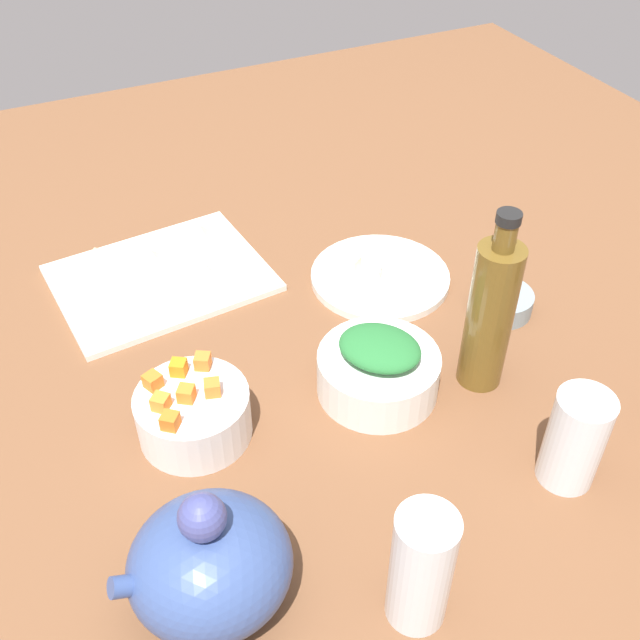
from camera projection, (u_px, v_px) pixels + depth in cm
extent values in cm
cube|color=brown|center=(320.00, 356.00, 101.50)|extent=(190.00, 190.00, 3.00)
cube|color=white|center=(161.00, 278.00, 111.53)|extent=(32.13, 26.11, 1.00)
cylinder|color=white|center=(380.00, 277.00, 111.58)|extent=(20.70, 20.70, 1.20)
cylinder|color=white|center=(378.00, 373.00, 92.82)|extent=(15.24, 15.24, 5.73)
cylinder|color=white|center=(194.00, 414.00, 87.26)|extent=(13.39, 13.39, 6.23)
cylinder|color=gray|center=(501.00, 302.00, 105.63)|extent=(8.96, 8.96, 3.06)
ellipsoid|color=#374D86|center=(210.00, 565.00, 69.45)|extent=(15.60, 15.07, 11.54)
sphere|color=#424887|center=(202.00, 517.00, 64.56)|extent=(4.37, 4.37, 4.37)
cylinder|color=#374D86|center=(138.00, 584.00, 66.36)|extent=(5.38, 2.00, 3.93)
cylinder|color=brown|center=(489.00, 318.00, 89.76)|extent=(5.68, 5.68, 20.17)
cylinder|color=brown|center=(505.00, 236.00, 82.05)|extent=(2.56, 2.56, 3.54)
cylinder|color=black|center=(509.00, 218.00, 80.51)|extent=(2.84, 2.84, 1.20)
cylinder|color=white|center=(421.00, 569.00, 67.60)|extent=(5.86, 5.86, 14.35)
cylinder|color=white|center=(575.00, 439.00, 80.54)|extent=(6.34, 6.34, 12.18)
cube|color=orange|center=(179.00, 368.00, 87.48)|extent=(2.48, 2.48, 1.80)
cube|color=orange|center=(161.00, 402.00, 83.25)|extent=(2.54, 2.54, 1.80)
cube|color=orange|center=(212.00, 388.00, 84.98)|extent=(2.22, 2.22, 1.80)
cube|color=orange|center=(170.00, 421.00, 81.15)|extent=(2.53, 2.53, 1.80)
cube|color=orange|center=(153.00, 381.00, 85.80)|extent=(2.37, 2.37, 1.80)
cube|color=orange|center=(203.00, 361.00, 88.28)|extent=(2.46, 2.46, 1.80)
cube|color=orange|center=(186.00, 394.00, 84.27)|extent=(2.50, 2.50, 1.80)
ellipsoid|color=#277034|center=(380.00, 348.00, 90.01)|extent=(12.90, 13.22, 2.88)
cube|color=white|center=(412.00, 267.00, 110.59)|extent=(2.56, 2.56, 2.20)
cube|color=#F1F2CC|center=(351.00, 264.00, 111.22)|extent=(3.05, 3.05, 2.20)
cube|color=white|center=(375.00, 257.00, 112.49)|extent=(2.46, 2.46, 2.20)
cube|color=white|center=(373.00, 274.00, 109.37)|extent=(3.10, 3.10, 2.20)
pyramid|color=beige|center=(150.00, 257.00, 112.19)|extent=(6.25, 6.38, 3.01)
pyramid|color=beige|center=(200.00, 233.00, 117.08)|extent=(5.50, 5.17, 3.06)
pyramid|color=beige|center=(203.00, 271.00, 110.13)|extent=(5.17, 5.34, 2.31)
pyramid|color=beige|center=(98.00, 255.00, 113.09)|extent=(5.24, 6.05, 2.36)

